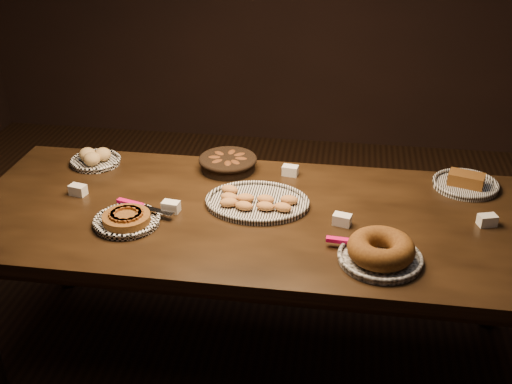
# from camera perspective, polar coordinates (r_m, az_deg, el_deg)

# --- Properties ---
(ground) EXTENTS (5.00, 5.00, 0.00)m
(ground) POSITION_cam_1_polar(r_m,az_deg,el_deg) (3.06, 0.14, -14.14)
(ground) COLOR black
(ground) RESTS_ON ground
(buffet_table) EXTENTS (2.40, 1.00, 0.75)m
(buffet_table) POSITION_cam_1_polar(r_m,az_deg,el_deg) (2.65, 0.16, -3.27)
(buffet_table) COLOR black
(buffet_table) RESTS_ON ground
(apple_tart_plate) EXTENTS (0.31, 0.27, 0.05)m
(apple_tart_plate) POSITION_cam_1_polar(r_m,az_deg,el_deg) (2.58, -11.41, -2.39)
(apple_tart_plate) COLOR white
(apple_tart_plate) RESTS_ON buffet_table
(madeleine_platter) EXTENTS (0.43, 0.35, 0.05)m
(madeleine_platter) POSITION_cam_1_polar(r_m,az_deg,el_deg) (2.66, 0.02, -0.86)
(madeleine_platter) COLOR black
(madeleine_platter) RESTS_ON buffet_table
(bundt_cake_plate) EXTENTS (0.35, 0.31, 0.10)m
(bundt_cake_plate) POSITION_cam_1_polar(r_m,az_deg,el_deg) (2.34, 11.00, -5.22)
(bundt_cake_plate) COLOR black
(bundt_cake_plate) RESTS_ON buffet_table
(croissant_basket) EXTENTS (0.30, 0.30, 0.07)m
(croissant_basket) POSITION_cam_1_polar(r_m,az_deg,el_deg) (2.96, -2.51, 2.69)
(croissant_basket) COLOR black
(croissant_basket) RESTS_ON buffet_table
(bread_roll_plate) EXTENTS (0.24, 0.24, 0.07)m
(bread_roll_plate) POSITION_cam_1_polar(r_m,az_deg,el_deg) (3.11, -14.12, 2.89)
(bread_roll_plate) COLOR white
(bread_roll_plate) RESTS_ON buffet_table
(loaf_plate) EXTENTS (0.29, 0.29, 0.07)m
(loaf_plate) POSITION_cam_1_polar(r_m,az_deg,el_deg) (2.95, 18.13, 0.76)
(loaf_plate) COLOR black
(loaf_plate) RESTS_ON buffet_table
(tent_cards) EXTENTS (1.77, 0.46, 0.04)m
(tent_cards) POSITION_cam_1_polar(r_m,az_deg,el_deg) (2.66, 1.27, -0.75)
(tent_cards) COLOR white
(tent_cards) RESTS_ON buffet_table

